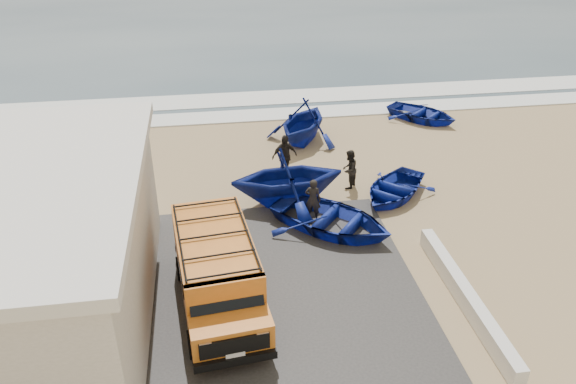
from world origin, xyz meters
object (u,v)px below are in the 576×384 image
fisherman_middle (349,169)px  parapet (465,296)px  boat_near_right (393,188)px  van (217,270)px  boat_far_left (303,121)px  boat_near_left (332,219)px  fisherman_front (313,199)px  fisherman_back (284,156)px  boat_far_right (422,113)px  boat_mid_left (287,177)px

fisherman_middle → parapet: bearing=46.9°
boat_near_right → fisherman_middle: bearing=-170.1°
parapet → van: (-6.68, 1.02, 0.88)m
van → boat_far_left: (4.17, 10.53, -0.17)m
van → fisherman_middle: 7.96m
boat_far_left → boat_near_left: bearing=-61.1°
fisherman_front → boat_near_left: bearing=141.6°
fisherman_middle → fisherman_back: fisherman_back is taller
van → boat_far_right: bearing=43.5°
boat_near_left → boat_far_right: boat_near_left is taller
boat_far_left → van: bearing=-80.3°
fisherman_front → fisherman_middle: fisherman_front is taller
boat_far_left → boat_far_right: bearing=46.2°
boat_near_right → fisherman_front: (-3.23, -1.05, 0.41)m
boat_near_left → boat_far_left: boat_far_left is taller
parapet → van: 6.82m
parapet → boat_near_right: size_ratio=1.76×
boat_far_left → fisherman_front: 6.56m
boat_far_right → fisherman_middle: bearing=-172.4°
boat_mid_left → parapet: bearing=-152.5°
boat_near_left → boat_mid_left: boat_mid_left is taller
boat_far_right → fisherman_front: (-6.97, -8.15, 0.40)m
boat_far_left → fisherman_front: size_ratio=2.44×
fisherman_front → boat_near_right: bearing=-139.8°
boat_far_right → boat_mid_left: bearing=180.0°
boat_far_left → fisherman_middle: 4.59m
boat_mid_left → boat_far_right: (7.66, 6.93, -0.70)m
boat_near_left → fisherman_front: size_ratio=2.77×
parapet → fisherman_middle: (-1.53, 7.08, 0.49)m
boat_near_left → fisherman_front: (-0.47, 0.84, 0.33)m
van → boat_mid_left: size_ratio=1.29×
van → boat_mid_left: 5.90m
boat_near_right → fisherman_front: bearing=-118.1°
van → fisherman_back: (2.88, 7.28, -0.27)m
boat_mid_left → fisherman_back: bearing=-10.4°
boat_near_right → boat_far_left: boat_far_left is taller
boat_near_left → boat_near_right: (2.75, 1.89, -0.08)m
boat_far_left → fisherman_middle: boat_far_left is taller
parapet → boat_far_left: size_ratio=1.61×
boat_near_right → fisherman_middle: fisherman_middle is taller
boat_near_left → boat_far_right: bearing=4.2°
van → fisherman_back: bearing=62.3°
boat_mid_left → boat_far_right: 10.35m
fisherman_back → van: bearing=-126.7°
boat_near_right → fisherman_back: (-3.73, 2.20, 0.53)m
parapet → fisherman_front: (-3.30, 5.05, 0.49)m
boat_near_right → boat_mid_left: bearing=-138.7°
boat_near_right → parapet: bearing=-45.5°
boat_far_left → parapet: bearing=-46.4°
boat_far_right → fisherman_middle: 8.04m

